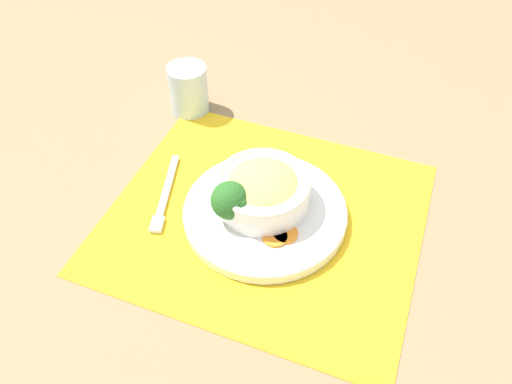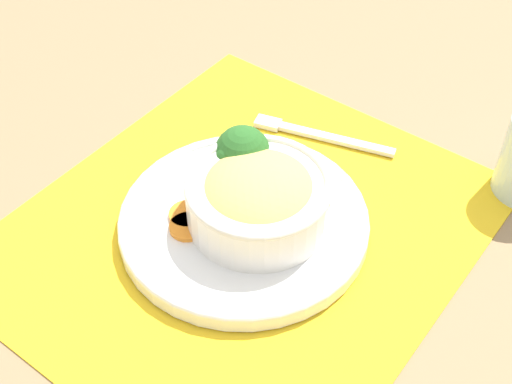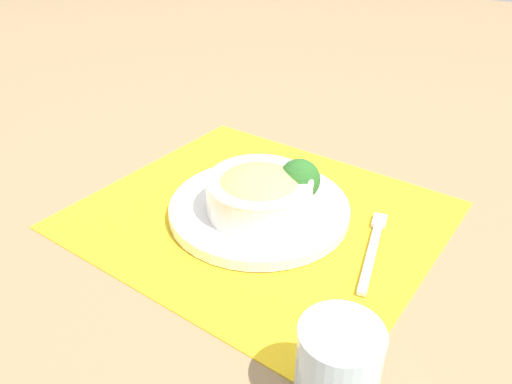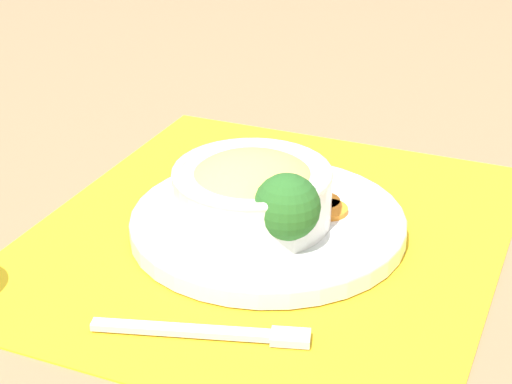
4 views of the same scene
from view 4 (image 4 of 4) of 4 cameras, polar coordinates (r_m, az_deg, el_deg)
ground_plane at (r=0.86m, az=0.80°, el=-2.92°), size 4.00×4.00×0.00m
placemat at (r=0.86m, az=0.80°, el=-2.81°), size 0.57×0.52×0.00m
plate at (r=0.86m, az=0.80°, el=-2.03°), size 0.28×0.28×0.02m
bowl at (r=0.84m, az=-0.25°, el=0.16°), size 0.16×0.16×0.07m
broccoli_floret at (r=0.78m, az=2.09°, el=-1.06°), size 0.06×0.06×0.07m
carrot_slice_near at (r=0.87m, az=4.83°, el=-1.19°), size 0.04×0.04×0.01m
carrot_slice_middle at (r=0.88m, az=4.34°, el=-0.67°), size 0.04×0.04×0.01m
fork at (r=0.71m, az=-2.26°, el=-9.36°), size 0.04×0.18×0.01m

